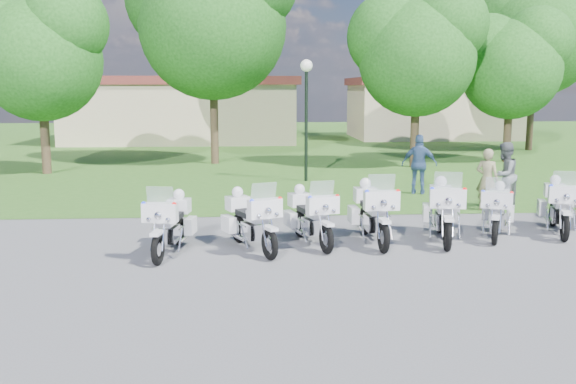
{
  "coord_description": "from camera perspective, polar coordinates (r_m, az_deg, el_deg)",
  "views": [
    {
      "loc": [
        -1.97,
        -13.8,
        3.38
      ],
      "look_at": [
        -0.99,
        1.2,
        0.95
      ],
      "focal_mm": 40.0,
      "sensor_mm": 36.0,
      "label": 1
    }
  ],
  "objects": [
    {
      "name": "tree_0",
      "position": [
        27.38,
        -21.27,
        11.83
      ],
      "size": [
        5.59,
        4.77,
        7.46
      ],
      "color": "#38281C",
      "rests_on": "ground"
    },
    {
      "name": "motorcycle_1",
      "position": [
        13.56,
        -3.35,
        -2.49
      ],
      "size": [
        1.3,
        2.14,
        1.53
      ],
      "rotation": [
        0.0,
        0.0,
        3.54
      ],
      "color": "black",
      "rests_on": "ground"
    },
    {
      "name": "tree_4",
      "position": [
        38.06,
        21.07,
        13.86
      ],
      "size": [
        7.78,
        6.64,
        10.38
      ],
      "color": "#38281C",
      "rests_on": "ground"
    },
    {
      "name": "bystander_a",
      "position": [
        18.72,
        17.27,
        1.05
      ],
      "size": [
        0.75,
        0.72,
        1.73
      ],
      "primitive_type": "imported",
      "rotation": [
        0.0,
        0.0,
        2.46
      ],
      "color": "gray",
      "rests_on": "ground"
    },
    {
      "name": "building_west",
      "position": [
        42.01,
        -9.32,
        7.28
      ],
      "size": [
        14.56,
        8.32,
        4.1
      ],
      "color": "#C0AB8A",
      "rests_on": "ground"
    },
    {
      "name": "tree_3",
      "position": [
        31.43,
        19.15,
        11.02
      ],
      "size": [
        5.28,
        4.51,
        7.04
      ],
      "color": "#38281C",
      "rests_on": "ground"
    },
    {
      "name": "bystander_c",
      "position": [
        21.05,
        11.59,
        2.4
      ],
      "size": [
        1.22,
        0.81,
        1.92
      ],
      "primitive_type": "imported",
      "rotation": [
        0.0,
        0.0,
        2.81
      ],
      "color": "#355280",
      "rests_on": "ground"
    },
    {
      "name": "grass_lawn",
      "position": [
        40.98,
        -0.97,
        4.47
      ],
      "size": [
        100.0,
        48.0,
        0.01
      ],
      "primitive_type": "cube",
      "color": "#2F631F",
      "rests_on": "ground"
    },
    {
      "name": "lamp_post",
      "position": [
        23.44,
        1.64,
        9.01
      ],
      "size": [
        0.44,
        0.44,
        4.41
      ],
      "color": "black",
      "rests_on": "ground"
    },
    {
      "name": "motorcycle_0",
      "position": [
        13.46,
        -10.4,
        -2.75
      ],
      "size": [
        0.96,
        2.24,
        1.51
      ],
      "rotation": [
        0.0,
        0.0,
        2.98
      ],
      "color": "black",
      "rests_on": "ground"
    },
    {
      "name": "ground",
      "position": [
        14.34,
        4.27,
        -4.48
      ],
      "size": [
        100.0,
        100.0,
        0.0
      ],
      "primitive_type": "plane",
      "color": "#5A5A5F",
      "rests_on": "ground"
    },
    {
      "name": "building_east",
      "position": [
        45.69,
        12.86,
        7.32
      ],
      "size": [
        11.44,
        7.28,
        4.1
      ],
      "color": "#C0AB8A",
      "rests_on": "ground"
    },
    {
      "name": "motorcycle_4",
      "position": [
        14.8,
        13.64,
        -1.54
      ],
      "size": [
        1.12,
        2.44,
        1.65
      ],
      "rotation": [
        0.0,
        0.0,
        2.94
      ],
      "color": "black",
      "rests_on": "ground"
    },
    {
      "name": "motorcycle_6",
      "position": [
        16.43,
        22.93,
        -1.1
      ],
      "size": [
        1.21,
        2.26,
        1.57
      ],
      "rotation": [
        0.0,
        0.0,
        2.83
      ],
      "color": "black",
      "rests_on": "ground"
    },
    {
      "name": "motorcycle_2",
      "position": [
        14.06,
        1.99,
        -2.11
      ],
      "size": [
        1.1,
        2.18,
        1.5
      ],
      "rotation": [
        0.0,
        0.0,
        3.41
      ],
      "color": "black",
      "rests_on": "ground"
    },
    {
      "name": "bystander_b",
      "position": [
        19.2,
        18.66,
        1.4
      ],
      "size": [
        1.16,
        1.14,
        1.88
      ],
      "primitive_type": "imported",
      "rotation": [
        0.0,
        0.0,
        -2.4
      ],
      "color": "slate",
      "rests_on": "ground"
    },
    {
      "name": "tree_1",
      "position": [
        29.43,
        -6.87,
        15.68
      ],
      "size": [
        7.63,
        6.51,
        10.18
      ],
      "color": "#38281C",
      "rests_on": "ground"
    },
    {
      "name": "motorcycle_5",
      "position": [
        15.52,
        18.13,
        -1.54
      ],
      "size": [
        1.27,
        2.04,
        1.47
      ],
      "rotation": [
        0.0,
        0.0,
        2.72
      ],
      "color": "black",
      "rests_on": "ground"
    },
    {
      "name": "tree_2",
      "position": [
        28.35,
        11.31,
        12.55
      ],
      "size": [
        5.81,
        4.96,
        7.75
      ],
      "color": "#38281C",
      "rests_on": "ground"
    },
    {
      "name": "motorcycle_3",
      "position": [
        14.33,
        7.52,
        -1.75
      ],
      "size": [
        0.84,
        2.42,
        1.63
      ],
      "rotation": [
        0.0,
        0.0,
        3.18
      ],
      "color": "black",
      "rests_on": "ground"
    }
  ]
}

